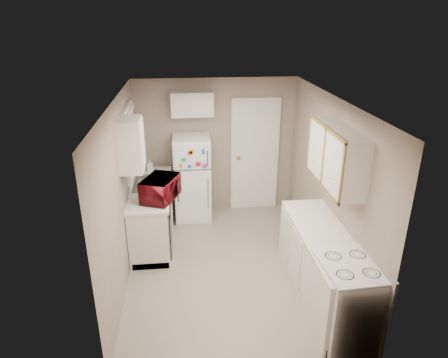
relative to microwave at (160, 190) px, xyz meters
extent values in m
plane|color=#AEA591|center=(0.92, -0.44, -1.05)|extent=(3.80, 3.80, 0.00)
plane|color=white|center=(0.92, -0.44, 1.35)|extent=(3.80, 3.80, 0.00)
plane|color=gray|center=(-0.48, -0.44, 0.15)|extent=(3.80, 3.80, 0.00)
plane|color=gray|center=(2.32, -0.44, 0.15)|extent=(3.80, 3.80, 0.00)
plane|color=gray|center=(0.92, 1.46, 0.15)|extent=(2.80, 2.80, 0.00)
plane|color=gray|center=(0.92, -2.34, 0.15)|extent=(2.80, 2.80, 0.00)
cube|color=silver|center=(-0.18, 0.46, -0.60)|extent=(0.60, 1.80, 0.90)
cube|color=black|center=(0.11, -0.14, -0.56)|extent=(0.03, 0.58, 0.72)
cube|color=gray|center=(-0.18, 0.61, -0.19)|extent=(0.54, 0.74, 0.16)
imported|color=maroon|center=(0.00, 0.00, 0.00)|extent=(0.68, 0.53, 0.40)
imported|color=silver|center=(-0.23, 1.16, -0.05)|extent=(0.09, 0.09, 0.20)
cube|color=silver|center=(-0.44, 0.61, 0.55)|extent=(0.10, 0.98, 1.08)
cube|color=silver|center=(-0.33, -0.22, 0.75)|extent=(0.30, 0.45, 0.70)
cube|color=white|center=(0.48, 1.10, -0.30)|extent=(0.62, 0.60, 1.49)
cube|color=silver|center=(0.52, 1.31, 0.95)|extent=(0.70, 0.30, 0.40)
cube|color=white|center=(1.62, 1.42, -0.03)|extent=(0.86, 0.06, 2.08)
cube|color=silver|center=(2.02, -1.24, -0.60)|extent=(0.60, 2.00, 0.90)
cube|color=white|center=(2.07, -1.89, -0.58)|extent=(0.66, 0.80, 0.94)
cube|color=silver|center=(2.17, -0.94, 0.75)|extent=(0.30, 1.20, 0.70)
camera|label=1|loc=(0.36, -5.28, 2.32)|focal=32.00mm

